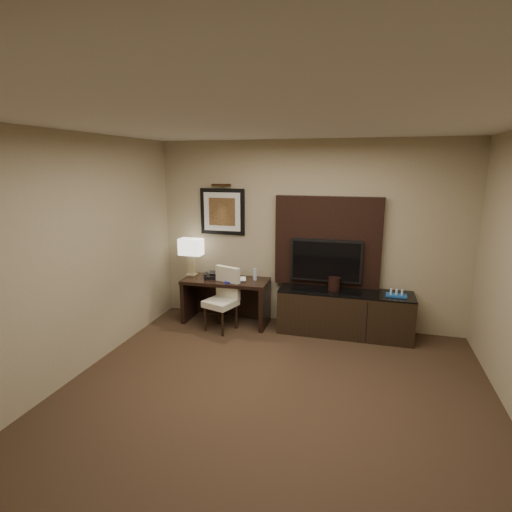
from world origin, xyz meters
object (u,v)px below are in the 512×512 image
(tv, at_px, (326,260))
(desk_phone, at_px, (211,275))
(water_bottle, at_px, (255,274))
(credenza, at_px, (344,313))
(ice_bucket, at_px, (334,284))
(minibar_tray, at_px, (396,293))
(table_lamp, at_px, (191,255))
(desk, at_px, (226,301))
(desk_chair, at_px, (221,302))

(tv, distance_m, desk_phone, 1.71)
(tv, relative_size, water_bottle, 5.85)
(credenza, height_order, ice_bucket, ice_bucket)
(minibar_tray, bearing_deg, credenza, 177.40)
(minibar_tray, bearing_deg, table_lamp, 178.58)
(table_lamp, bearing_deg, minibar_tray, -1.42)
(desk, bearing_deg, table_lamp, 168.87)
(ice_bucket, bearing_deg, tv, 136.57)
(tv, distance_m, table_lamp, 2.04)
(tv, relative_size, ice_bucket, 5.40)
(credenza, distance_m, desk_phone, 2.02)
(table_lamp, bearing_deg, tv, 2.70)
(desk_chair, bearing_deg, tv, 36.84)
(desk_phone, height_order, ice_bucket, ice_bucket)
(water_bottle, bearing_deg, ice_bucket, -1.16)
(tv, distance_m, ice_bucket, 0.35)
(desk_chair, xyz_separation_m, water_bottle, (0.41, 0.37, 0.35))
(desk_chair, bearing_deg, desk_phone, 150.52)
(water_bottle, distance_m, ice_bucket, 1.16)
(water_bottle, bearing_deg, desk_chair, -138.15)
(tv, height_order, table_lamp, tv)
(credenza, xyz_separation_m, ice_bucket, (-0.16, 0.01, 0.41))
(water_bottle, relative_size, minibar_tray, 0.64)
(desk, distance_m, desk_chair, 0.30)
(desk, height_order, ice_bucket, ice_bucket)
(desk, height_order, tv, tv)
(desk, height_order, desk_phone, desk_phone)
(table_lamp, height_order, minibar_tray, table_lamp)
(table_lamp, height_order, ice_bucket, table_lamp)
(desk_chair, xyz_separation_m, desk_phone, (-0.25, 0.28, 0.32))
(ice_bucket, bearing_deg, table_lamp, 179.07)
(ice_bucket, relative_size, minibar_tray, 0.69)
(tv, distance_m, minibar_tray, 1.04)
(table_lamp, relative_size, desk_phone, 3.06)
(credenza, bearing_deg, ice_bucket, 176.48)
(table_lamp, height_order, water_bottle, table_lamp)
(desk, distance_m, credenza, 1.75)
(desk_chair, bearing_deg, credenza, 29.42)
(credenza, bearing_deg, water_bottle, 178.16)
(credenza, relative_size, table_lamp, 2.94)
(desk, relative_size, minibar_tray, 4.73)
(desk, relative_size, desk_phone, 6.25)
(credenza, xyz_separation_m, desk_phone, (-1.98, -0.06, 0.42))
(tv, relative_size, minibar_tray, 3.72)
(desk_phone, distance_m, water_bottle, 0.66)
(table_lamp, bearing_deg, water_bottle, -0.67)
(credenza, bearing_deg, tv, 154.41)
(desk_chair, relative_size, ice_bucket, 4.50)
(table_lamp, distance_m, ice_bucket, 2.19)
(credenza, relative_size, minibar_tray, 6.82)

